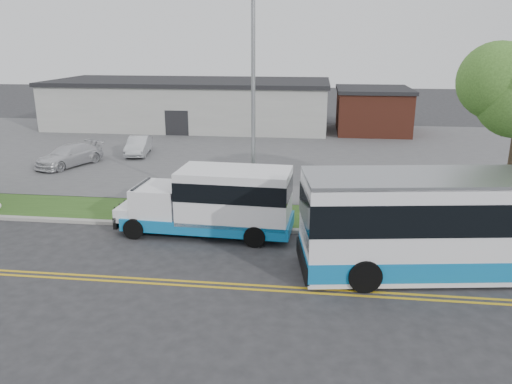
# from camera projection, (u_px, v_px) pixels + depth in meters

# --- Properties ---
(ground) EXTENTS (140.00, 140.00, 0.00)m
(ground) POSITION_uv_depth(u_px,v_px,m) (173.00, 237.00, 20.70)
(ground) COLOR #28282B
(ground) RESTS_ON ground
(lane_line_north) EXTENTS (70.00, 0.12, 0.01)m
(lane_line_north) POSITION_uv_depth(u_px,v_px,m) (142.00, 279.00, 17.05)
(lane_line_north) COLOR gold
(lane_line_north) RESTS_ON ground
(lane_line_south) EXTENTS (70.00, 0.12, 0.01)m
(lane_line_south) POSITION_uv_depth(u_px,v_px,m) (139.00, 283.00, 16.76)
(lane_line_south) COLOR gold
(lane_line_south) RESTS_ON ground
(curb) EXTENTS (80.00, 0.30, 0.15)m
(curb) POSITION_uv_depth(u_px,v_px,m) (180.00, 226.00, 21.72)
(curb) COLOR #9E9B93
(curb) RESTS_ON ground
(verge) EXTENTS (80.00, 3.30, 0.10)m
(verge) POSITION_uv_depth(u_px,v_px,m) (191.00, 213.00, 23.44)
(verge) COLOR #2A4D19
(verge) RESTS_ON ground
(parking_lot) EXTENTS (80.00, 25.00, 0.10)m
(parking_lot) POSITION_uv_depth(u_px,v_px,m) (238.00, 150.00, 36.83)
(parking_lot) COLOR #4C4C4F
(parking_lot) RESTS_ON ground
(commercial_building) EXTENTS (25.40, 10.40, 4.35)m
(commercial_building) POSITION_uv_depth(u_px,v_px,m) (191.00, 104.00, 46.40)
(commercial_building) COLOR #9E9E99
(commercial_building) RESTS_ON ground
(brick_wing) EXTENTS (6.30, 7.30, 3.90)m
(brick_wing) POSITION_uv_depth(u_px,v_px,m) (372.00, 110.00, 43.58)
(brick_wing) COLOR brown
(brick_wing) RESTS_ON ground
(streetlight_near) EXTENTS (0.35, 1.53, 9.50)m
(streetlight_near) POSITION_uv_depth(u_px,v_px,m) (253.00, 103.00, 21.41)
(streetlight_near) COLOR gray
(streetlight_near) RESTS_ON verge
(shuttle_bus) EXTENTS (7.46, 2.78, 2.82)m
(shuttle_bus) POSITION_uv_depth(u_px,v_px,m) (218.00, 200.00, 20.59)
(shuttle_bus) COLOR #106FAF
(shuttle_bus) RESTS_ON ground
(transit_bus) EXTENTS (12.97, 4.73, 3.52)m
(transit_bus) POSITION_uv_depth(u_px,v_px,m) (486.00, 224.00, 17.10)
(transit_bus) COLOR white
(transit_bus) RESTS_ON ground
(parked_car_a) EXTENTS (1.91, 4.01, 1.27)m
(parked_car_a) POSITION_uv_depth(u_px,v_px,m) (139.00, 146.00, 35.01)
(parked_car_a) COLOR silver
(parked_car_a) RESTS_ON parking_lot
(parked_car_b) EXTENTS (3.52, 4.99, 1.34)m
(parked_car_b) POSITION_uv_depth(u_px,v_px,m) (69.00, 155.00, 31.89)
(parked_car_b) COLOR silver
(parked_car_b) RESTS_ON parking_lot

